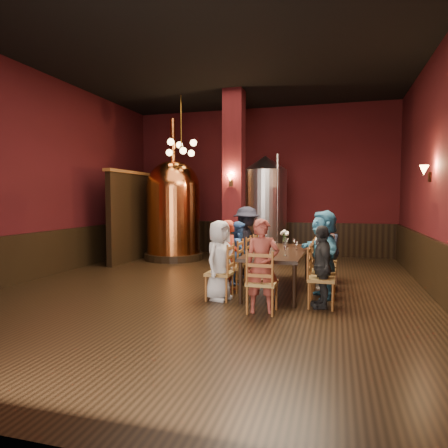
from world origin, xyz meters
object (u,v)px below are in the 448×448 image
(person_0, at_px, (219,260))
(steel_vessel, at_px, (265,208))
(dining_table, at_px, (278,254))
(person_1, at_px, (230,256))
(person_2, at_px, (239,253))
(copper_kettle, at_px, (173,209))
(rose_vase, at_px, (285,235))

(person_0, height_order, steel_vessel, steel_vessel)
(dining_table, distance_m, steel_vessel, 3.88)
(person_1, relative_size, steel_vessel, 0.45)
(dining_table, bearing_deg, steel_vessel, 104.44)
(person_2, relative_size, copper_kettle, 0.32)
(steel_vessel, distance_m, rose_vase, 2.88)
(copper_kettle, bearing_deg, steel_vessel, 14.67)
(copper_kettle, relative_size, rose_vase, 12.33)
(person_1, xyz_separation_m, person_2, (0.01, 0.66, -0.03))
(person_2, xyz_separation_m, steel_vessel, (-0.05, 3.35, 0.83))
(dining_table, height_order, steel_vessel, steel_vessel)
(rose_vase, bearing_deg, steel_vessel, 108.35)
(dining_table, xyz_separation_m, person_1, (-0.85, -0.32, -0.02))
(dining_table, relative_size, rose_vase, 7.52)
(person_2, relative_size, rose_vase, 3.96)
(steel_vessel, bearing_deg, dining_table, -76.37)
(dining_table, xyz_separation_m, person_2, (-0.85, 0.34, -0.05))
(dining_table, height_order, copper_kettle, copper_kettle)
(person_1, relative_size, copper_kettle, 0.34)
(person_1, height_order, copper_kettle, copper_kettle)
(dining_table, relative_size, copper_kettle, 0.61)
(person_0, bearing_deg, copper_kettle, 48.41)
(person_1, bearing_deg, copper_kettle, 28.43)
(dining_table, xyz_separation_m, steel_vessel, (-0.90, 3.70, 0.78))
(person_0, xyz_separation_m, steel_vessel, (-0.03, 4.68, 0.78))
(dining_table, height_order, person_0, person_0)
(person_2, bearing_deg, person_1, 170.51)
(person_1, height_order, person_2, person_1)
(person_0, distance_m, rose_vase, 2.19)
(copper_kettle, bearing_deg, person_0, -57.71)
(person_0, bearing_deg, rose_vase, -7.33)
(dining_table, xyz_separation_m, copper_kettle, (-3.41, 3.04, 0.76))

